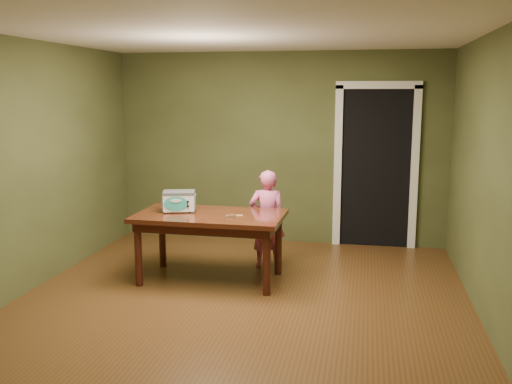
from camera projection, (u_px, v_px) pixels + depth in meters
floor at (240, 304)px, 5.60m from camera, size 5.00×5.00×0.00m
room_shell at (239, 130)px, 5.31m from camera, size 4.52×5.02×2.61m
doorway at (375, 166)px, 7.86m from camera, size 1.10×0.66×2.25m
dining_table at (210, 223)px, 6.23m from camera, size 1.62×0.93×0.75m
toy_oven at (179, 200)px, 6.32m from camera, size 0.42×0.33×0.23m
baking_pan at (232, 216)px, 6.06m from camera, size 0.10×0.10×0.02m
spatula at (234, 215)px, 6.11m from camera, size 0.18×0.08×0.01m
child at (267, 219)px, 6.73m from camera, size 0.47×0.36×1.17m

